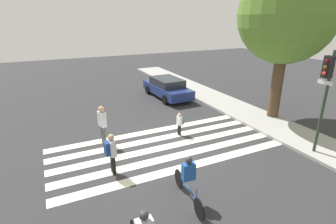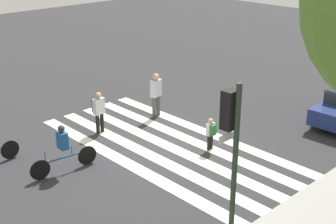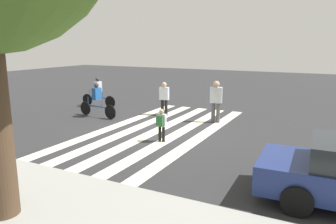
% 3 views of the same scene
% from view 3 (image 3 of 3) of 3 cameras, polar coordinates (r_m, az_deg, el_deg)
% --- Properties ---
extents(ground_plane, '(60.00, 60.00, 0.00)m').
position_cam_3_polar(ground_plane, '(12.97, -2.00, -3.26)').
color(ground_plane, '#2D2D30').
extents(sidewalk_curb, '(36.00, 2.50, 0.14)m').
position_cam_3_polar(sidewalk_curb, '(8.38, -23.87, -12.49)').
color(sidewalk_curb, '#9E9E99').
rests_on(sidewalk_curb, ground_plane).
extents(crosswalk_stripes, '(4.23, 10.00, 0.01)m').
position_cam_3_polar(crosswalk_stripes, '(12.96, -2.00, -3.24)').
color(crosswalk_stripes, '#F2EDCC').
rests_on(crosswalk_stripes, ground_plane).
extents(pedestrian_adult_blue_shirt, '(0.46, 0.39, 1.60)m').
position_cam_3_polar(pedestrian_adult_blue_shirt, '(15.54, -0.60, 2.82)').
color(pedestrian_adult_blue_shirt, black).
rests_on(pedestrian_adult_blue_shirt, ground_plane).
extents(pedestrian_adult_yellow_jacket, '(0.33, 0.28, 1.17)m').
position_cam_3_polar(pedestrian_adult_yellow_jacket, '(11.34, -1.19, -1.90)').
color(pedestrian_adult_yellow_jacket, black).
rests_on(pedestrian_adult_yellow_jacket, ground_plane).
extents(pedestrian_adult_tall_backpack, '(0.54, 0.32, 1.82)m').
position_cam_3_polar(pedestrian_adult_tall_backpack, '(14.24, 8.36, 2.22)').
color(pedestrian_adult_tall_backpack, '#4C4C51').
rests_on(pedestrian_adult_tall_backpack, ground_plane).
extents(cyclist_near_curb, '(2.25, 0.42, 1.60)m').
position_cam_3_polar(cyclist_near_curb, '(15.54, -12.26, 2.27)').
color(cyclist_near_curb, black).
rests_on(cyclist_near_curb, ground_plane).
extents(cyclist_far_lane, '(2.20, 0.40, 1.60)m').
position_cam_3_polar(cyclist_far_lane, '(18.11, -12.08, 3.62)').
color(cyclist_far_lane, black).
rests_on(cyclist_far_lane, ground_plane).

